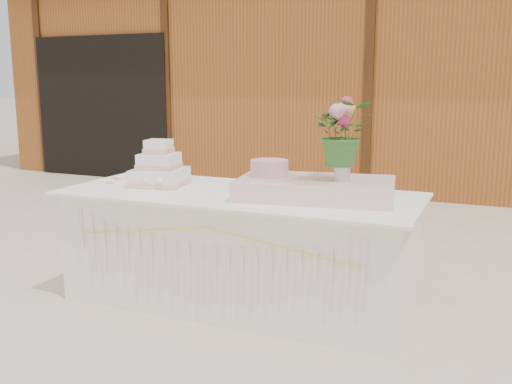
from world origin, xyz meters
TOP-DOWN VIEW (x-y plane):
  - ground at (0.00, 0.00)m, footprint 80.00×80.00m
  - barn at (-0.01, 5.99)m, footprint 12.60×4.60m
  - cake_table at (0.00, -0.00)m, footprint 2.40×1.00m
  - wedding_cake at (-0.63, 0.03)m, footprint 0.42×0.42m
  - pink_cake_stand at (0.21, 0.03)m, footprint 0.31×0.31m
  - satin_runner at (0.53, 0.03)m, footprint 1.05×0.70m
  - flower_vase at (0.69, 0.04)m, footprint 0.10×0.10m
  - bouquet at (0.69, 0.04)m, footprint 0.46×0.43m
  - loose_flowers at (-1.04, 0.09)m, footprint 0.18×0.33m

SIDE VIEW (x-z plane):
  - ground at x=0.00m, z-range 0.00..0.00m
  - cake_table at x=0.00m, z-range 0.00..0.77m
  - loose_flowers at x=-1.04m, z-range 0.77..0.79m
  - satin_runner at x=0.53m, z-range 0.77..0.89m
  - wedding_cake at x=-0.63m, z-range 0.72..1.04m
  - pink_cake_stand at x=0.21m, z-range 0.78..1.01m
  - flower_vase at x=0.69m, z-range 0.89..1.03m
  - bouquet at x=0.69m, z-range 1.03..1.44m
  - barn at x=-0.01m, z-range 0.03..3.33m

